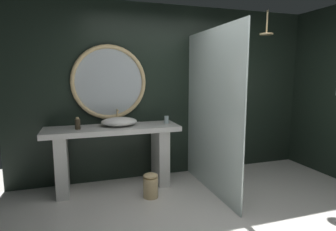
# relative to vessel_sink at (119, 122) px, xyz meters

# --- Properties ---
(back_wall_panel) EXTENTS (4.80, 0.10, 2.60)m
(back_wall_panel) POSITION_rel_vessel_sink_xyz_m (0.86, 0.31, 0.37)
(back_wall_panel) COLOR black
(back_wall_panel) RESTS_ON ground_plane
(vanity_counter) EXTENTS (1.81, 0.56, 0.87)m
(vanity_counter) POSITION_rel_vessel_sink_xyz_m (-0.10, -0.04, -0.37)
(vanity_counter) COLOR silver
(vanity_counter) RESTS_ON ground_plane
(vessel_sink) EXTENTS (0.49, 0.40, 0.21)m
(vessel_sink) POSITION_rel_vessel_sink_xyz_m (0.00, 0.00, 0.00)
(vessel_sink) COLOR white
(vessel_sink) RESTS_ON vanity_counter
(tumbler_cup) EXTENTS (0.06, 0.06, 0.11)m
(tumbler_cup) POSITION_rel_vessel_sink_xyz_m (0.68, -0.02, -0.00)
(tumbler_cup) COLOR silver
(tumbler_cup) RESTS_ON vanity_counter
(soap_dispenser) EXTENTS (0.07, 0.07, 0.16)m
(soap_dispenser) POSITION_rel_vessel_sink_xyz_m (-0.55, -0.08, 0.01)
(soap_dispenser) COLOR #3D3323
(soap_dispenser) RESTS_ON vanity_counter
(round_wall_mirror) EXTENTS (1.06, 0.06, 1.06)m
(round_wall_mirror) POSITION_rel_vessel_sink_xyz_m (-0.10, 0.22, 0.53)
(round_wall_mirror) COLOR #D6B77F
(shower_glass_panel) EXTENTS (0.02, 1.57, 2.16)m
(shower_glass_panel) POSITION_rel_vessel_sink_xyz_m (1.14, -0.53, 0.15)
(shower_glass_panel) COLOR silver
(shower_glass_panel) RESTS_ON ground_plane
(rain_shower_head) EXTENTS (0.19, 0.19, 0.35)m
(rain_shower_head) POSITION_rel_vessel_sink_xyz_m (2.15, -0.25, 1.27)
(rain_shower_head) COLOR #D6B77F
(toilet) EXTENTS (0.42, 0.53, 0.57)m
(toilet) POSITION_rel_vessel_sink_xyz_m (1.56, -0.09, -0.65)
(toilet) COLOR white
(toilet) RESTS_ON ground_plane
(waste_bin) EXTENTS (0.19, 0.19, 0.32)m
(waste_bin) POSITION_rel_vessel_sink_xyz_m (0.31, -0.50, -0.77)
(waste_bin) COLOR #D6B77F
(waste_bin) RESTS_ON ground_plane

